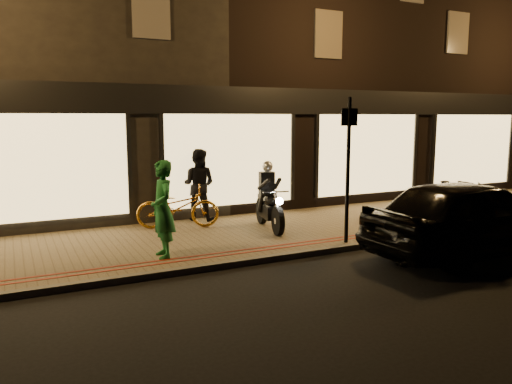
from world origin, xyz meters
The scene contains 12 objects.
ground centered at (0.00, 0.00, 0.00)m, with size 90.00×90.00×0.00m, color black.
sidewalk centered at (0.00, 2.00, 0.06)m, with size 50.00×4.00×0.12m, color brown.
kerb_stone centered at (0.00, 0.05, 0.06)m, with size 50.00×0.14×0.12m, color #59544C.
red_kerb_lines centered at (0.00, 0.55, 0.12)m, with size 50.00×0.26×0.01m.
building_row centered at (0.00, 8.99, 4.25)m, with size 48.00×10.11×8.50m.
motorcycle centered at (0.18, 2.13, 0.73)m, with size 0.69×1.93×1.59m.
sign_post centered at (1.01, 0.25, 1.80)m, with size 0.35×0.10×3.00m.
bicycle_gold centered at (-1.71, 3.16, 0.63)m, with size 0.67×1.93×1.01m, color orange.
bicycle_dark centered at (4.53, 0.66, 0.66)m, with size 0.50×1.79×1.07m, color black.
person_green centered at (-2.72, 0.87, 1.03)m, with size 0.66×0.44×1.82m, color #1D6F30.
person_dark centered at (-0.96, 3.80, 1.03)m, with size 0.88×0.69×1.82m, color black.
parked_car centered at (2.85, -1.27, 0.78)m, with size 1.83×4.56×1.55m, color black.
Camera 1 is at (-5.21, -8.03, 2.72)m, focal length 35.00 mm.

